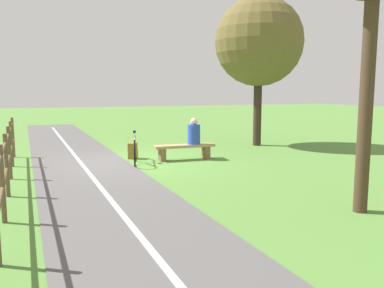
# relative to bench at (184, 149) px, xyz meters

# --- Properties ---
(ground_plane) EXTENTS (80.00, 80.00, 0.00)m
(ground_plane) POSITION_rel_bench_xyz_m (1.59, -0.21, -0.32)
(ground_plane) COLOR #548438
(paved_path) EXTENTS (3.36, 36.05, 0.02)m
(paved_path) POSITION_rel_bench_xyz_m (2.85, 3.79, -0.31)
(paved_path) COLOR #565454
(paved_path) RESTS_ON ground_plane
(path_centre_line) EXTENTS (0.82, 31.99, 0.00)m
(path_centre_line) POSITION_rel_bench_xyz_m (2.85, 3.79, -0.30)
(path_centre_line) COLOR silver
(path_centre_line) RESTS_ON paved_path
(bench) EXTENTS (1.85, 0.46, 0.45)m
(bench) POSITION_rel_bench_xyz_m (0.00, 0.00, 0.00)
(bench) COLOR #A88456
(bench) RESTS_ON ground_plane
(person_seated) EXTENTS (0.39, 0.39, 0.78)m
(person_seated) POSITION_rel_bench_xyz_m (-0.30, 0.01, 0.47)
(person_seated) COLOR #2847B7
(person_seated) RESTS_ON bench
(bicycle) EXTENTS (0.45, 1.66, 0.91)m
(bicycle) POSITION_rel_bench_xyz_m (1.52, 0.04, 0.07)
(bicycle) COLOR black
(bicycle) RESTS_ON ground_plane
(backpack) EXTENTS (0.35, 0.39, 0.48)m
(backpack) POSITION_rel_bench_xyz_m (1.38, -0.75, -0.08)
(backpack) COLOR olive
(backpack) RESTS_ON ground_plane
(fence_roadside) EXTENTS (0.29, 10.03, 1.23)m
(fence_roadside) POSITION_rel_bench_xyz_m (4.64, 2.62, 0.40)
(fence_roadside) COLOR brown
(fence_roadside) RESTS_ON ground_plane
(tree_near_bench) EXTENTS (3.23, 3.23, 5.43)m
(tree_near_bench) POSITION_rel_bench_xyz_m (-3.64, -1.93, 3.48)
(tree_near_bench) COLOR #38281E
(tree_near_bench) RESTS_ON ground_plane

